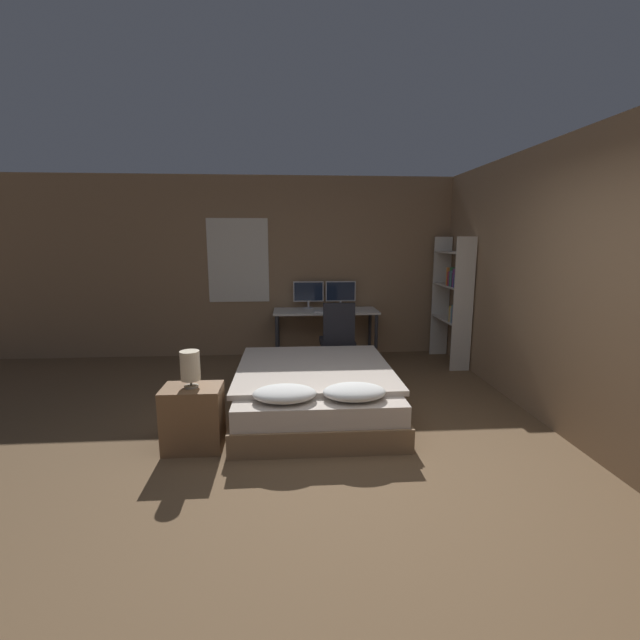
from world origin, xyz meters
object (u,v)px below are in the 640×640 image
bedside_lamp (190,366)px  bookshelf (454,294)px  nightstand (193,418)px  monitor_left (308,293)px  office_chair (338,346)px  keyboard (327,312)px  computer_mouse (345,311)px  monitor_right (341,293)px  bed (315,390)px  desk (326,316)px

bedside_lamp → bookshelf: bookshelf is taller
nightstand → monitor_left: 3.18m
bedside_lamp → monitor_left: (1.12, 2.89, 0.25)m
office_chair → keyboard: bearing=101.0°
nightstand → computer_mouse: size_ratio=7.88×
monitor_left → computer_mouse: bearing=-37.2°
computer_mouse → office_chair: size_ratio=0.07×
monitor_right → keyboard: (-0.24, -0.39, -0.22)m
nightstand → office_chair: office_chair is taller
bed → computer_mouse: size_ratio=28.16×
bedside_lamp → computer_mouse: 2.99m
nightstand → computer_mouse: 3.03m
office_chair → computer_mouse: bearing=72.6°
bed → bookshelf: bearing=38.0°
bedside_lamp → desk: size_ratio=0.21×
bedside_lamp → bed: bearing=33.4°
monitor_left → monitor_right: same height
monitor_left → keyboard: (0.24, -0.39, -0.22)m
monitor_left → bookshelf: size_ratio=0.25×
monitor_right → nightstand: bearing=-119.1°
bedside_lamp → desk: bearing=63.2°
bookshelf → monitor_left: bearing=164.6°
nightstand → bookshelf: (3.15, 2.33, 0.74)m
nightstand → monitor_right: 3.38m
nightstand → bedside_lamp: size_ratio=1.76×
nightstand → bookshelf: bearing=36.5°
desk → computer_mouse: (0.27, -0.19, 0.11)m
bedside_lamp → keyboard: size_ratio=0.90×
bed → computer_mouse: 1.94m
office_chair → bookshelf: 1.84m
office_chair → bed: bearing=-106.6°
computer_mouse → office_chair: 0.67m
bed → bedside_lamp: bedside_lamp is taller
monitor_left → desk: bearing=-38.7°
desk → computer_mouse: computer_mouse is taller
monitor_right → keyboard: bearing=-122.2°
bed → monitor_left: size_ratio=4.33×
bed → nightstand: size_ratio=3.57×
bed → office_chair: size_ratio=2.01×
monitor_right → keyboard: 0.51m
bedside_lamp → computer_mouse: bedside_lamp is taller
bedside_lamp → office_chair: 2.49m
bedside_lamp → keyboard: bedside_lamp is taller
desk → bookshelf: bearing=-11.5°
desk → bed: bearing=-98.0°
bed → keyboard: keyboard is taller
nightstand → keyboard: 2.89m
monitor_right → office_chair: (-0.14, -0.91, -0.60)m
keyboard → bookshelf: size_ratio=0.19×
monitor_left → bookshelf: 2.11m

